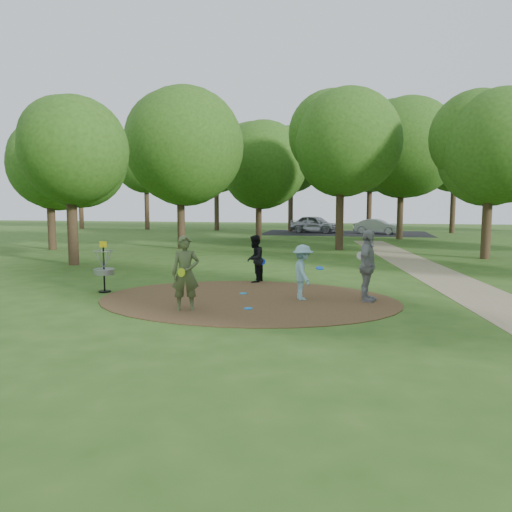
# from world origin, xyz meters

# --- Properties ---
(ground) EXTENTS (100.00, 100.00, 0.00)m
(ground) POSITION_xyz_m (0.00, 0.00, 0.00)
(ground) COLOR #2D5119
(ground) RESTS_ON ground
(dirt_clearing) EXTENTS (8.40, 8.40, 0.02)m
(dirt_clearing) POSITION_xyz_m (0.00, 0.00, 0.01)
(dirt_clearing) COLOR #47301C
(dirt_clearing) RESTS_ON ground
(footpath) EXTENTS (7.55, 39.89, 0.01)m
(footpath) POSITION_xyz_m (6.50, 2.00, 0.01)
(footpath) COLOR #8C7A5B
(footpath) RESTS_ON ground
(parking_lot) EXTENTS (14.00, 8.00, 0.01)m
(parking_lot) POSITION_xyz_m (2.00, 30.00, 0.00)
(parking_lot) COLOR black
(parking_lot) RESTS_ON ground
(player_observer_with_disc) EXTENTS (0.80, 0.65, 1.89)m
(player_observer_with_disc) POSITION_xyz_m (-1.22, -1.65, 0.94)
(player_observer_with_disc) COLOR #4B5833
(player_observer_with_disc) RESTS_ON ground
(player_throwing_with_disc) EXTENTS (1.04, 1.13, 1.55)m
(player_throwing_with_disc) POSITION_xyz_m (1.51, 0.28, 0.77)
(player_throwing_with_disc) COLOR #80B3BF
(player_throwing_with_disc) RESTS_ON ground
(player_walking_with_disc) EXTENTS (0.73, 0.85, 1.61)m
(player_walking_with_disc) POSITION_xyz_m (-0.41, 2.98, 0.80)
(player_walking_with_disc) COLOR black
(player_walking_with_disc) RESTS_ON ground
(player_waiting_with_disc) EXTENTS (0.74, 1.24, 1.98)m
(player_waiting_with_disc) POSITION_xyz_m (3.26, 0.37, 0.99)
(player_waiting_with_disc) COLOR gray
(player_waiting_with_disc) RESTS_ON ground
(disc_ground_cyan) EXTENTS (0.22, 0.22, 0.02)m
(disc_ground_cyan) POSITION_xyz_m (-0.29, 0.77, 0.03)
(disc_ground_cyan) COLOR #1987CA
(disc_ground_cyan) RESTS_ON dirt_clearing
(disc_ground_blue) EXTENTS (0.22, 0.22, 0.02)m
(disc_ground_blue) POSITION_xyz_m (0.29, -1.24, 0.03)
(disc_ground_blue) COLOR #0D7EE7
(disc_ground_blue) RESTS_ON dirt_clearing
(car_left) EXTENTS (4.74, 3.36, 1.50)m
(car_left) POSITION_xyz_m (-0.59, 30.20, 0.75)
(car_left) COLOR #95989C
(car_left) RESTS_ON ground
(car_right) EXTENTS (4.01, 2.37, 1.25)m
(car_right) POSITION_xyz_m (4.64, 29.52, 0.62)
(car_right) COLOR #A0A4A7
(car_right) RESTS_ON ground
(disc_golf_basket) EXTENTS (0.63, 0.63, 1.54)m
(disc_golf_basket) POSITION_xyz_m (-4.50, 0.30, 0.87)
(disc_golf_basket) COLOR black
(disc_golf_basket) RESTS_ON ground
(tree_ring) EXTENTS (37.41, 46.26, 9.84)m
(tree_ring) POSITION_xyz_m (2.11, 9.85, 5.38)
(tree_ring) COLOR #332316
(tree_ring) RESTS_ON ground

